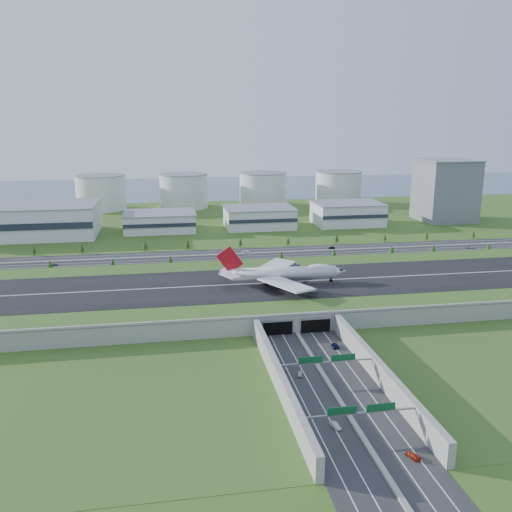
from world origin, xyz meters
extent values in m
plane|color=#344C17|center=(0.00, 0.00, 0.00)|extent=(1200.00, 1200.00, 0.00)
cube|color=gray|center=(0.00, 0.00, 4.00)|extent=(520.00, 100.00, 8.00)
cube|color=#38581E|center=(0.00, 0.00, 8.08)|extent=(520.00, 100.00, 0.16)
cube|color=black|center=(0.00, 0.00, 8.22)|extent=(520.00, 58.00, 0.12)
cube|color=silver|center=(0.00, 0.00, 8.30)|extent=(520.00, 0.90, 0.02)
cube|color=gray|center=(0.00, -49.40, 8.60)|extent=(520.00, 1.20, 1.20)
cube|color=#28282B|center=(0.00, -110.00, 0.06)|extent=(34.00, 120.00, 0.12)
cube|color=gray|center=(0.00, -110.00, 0.45)|extent=(1.60, 120.00, 0.90)
cube|color=gray|center=(-18.20, -100.00, 4.00)|extent=(2.40, 100.00, 8.00)
cube|color=gray|center=(18.20, -100.00, 4.00)|extent=(2.40, 100.00, 8.00)
cube|color=black|center=(-8.50, -50.20, 3.20)|extent=(13.00, 1.20, 6.00)
cube|color=black|center=(8.50, -50.20, 3.20)|extent=(13.00, 1.20, 6.00)
cylinder|color=gray|center=(-19.00, -95.00, 3.50)|extent=(0.70, 0.70, 7.00)
cylinder|color=gray|center=(19.00, -95.00, 3.50)|extent=(0.70, 0.70, 7.00)
cube|color=gray|center=(0.00, -95.00, 7.20)|extent=(38.00, 0.50, 0.50)
cube|color=#0C4C23|center=(-6.00, -95.10, 8.60)|extent=(9.00, 0.30, 2.40)
cube|color=#0C4C23|center=(6.00, -95.10, 8.60)|extent=(9.00, 0.30, 2.40)
cylinder|color=gray|center=(-19.00, -130.00, 3.50)|extent=(0.70, 0.70, 7.00)
cylinder|color=gray|center=(19.00, -130.00, 3.50)|extent=(0.70, 0.70, 7.00)
cube|color=gray|center=(0.00, -130.00, 7.20)|extent=(38.00, 0.50, 0.50)
cube|color=#0C4C23|center=(-6.00, -130.10, 8.60)|extent=(9.00, 0.30, 2.40)
cube|color=#0C4C23|center=(6.00, -130.10, 8.60)|extent=(9.00, 0.30, 2.40)
cube|color=#28282B|center=(0.00, 95.00, 0.06)|extent=(560.00, 36.00, 0.12)
cylinder|color=#3D2819|center=(-126.63, 73.00, 1.17)|extent=(0.50, 0.50, 2.34)
cone|color=#143D10|center=(-126.63, 73.00, 4.15)|extent=(3.63, 3.63, 4.67)
cylinder|color=#3D2819|center=(-89.06, 73.00, 1.09)|extent=(0.50, 0.50, 2.18)
cone|color=#143D10|center=(-89.06, 73.00, 3.88)|extent=(3.40, 3.40, 4.37)
cylinder|color=#3D2819|center=(-53.22, 73.00, 1.16)|extent=(0.50, 0.50, 2.32)
cone|color=#143D10|center=(-53.22, 73.00, 4.13)|extent=(3.61, 3.61, 4.64)
cylinder|color=#3D2819|center=(-16.11, 73.00, 1.03)|extent=(0.50, 0.50, 2.07)
cone|color=#143D10|center=(-16.11, 73.00, 3.67)|extent=(3.21, 3.21, 4.13)
cylinder|color=#3D2819|center=(19.57, 73.00, 1.14)|extent=(0.50, 0.50, 2.27)
cone|color=#143D10|center=(19.57, 73.00, 4.04)|extent=(3.53, 3.53, 4.54)
cylinder|color=#3D2819|center=(55.91, 73.00, 1.11)|extent=(0.50, 0.50, 2.22)
cone|color=#143D10|center=(55.91, 73.00, 3.95)|extent=(3.46, 3.46, 4.45)
cylinder|color=#3D2819|center=(96.77, 73.00, 1.24)|extent=(0.50, 0.50, 2.48)
cone|color=#143D10|center=(96.77, 73.00, 4.41)|extent=(3.86, 3.86, 4.96)
cylinder|color=#3D2819|center=(127.37, 73.00, 1.21)|extent=(0.50, 0.50, 2.41)
cone|color=#143D10|center=(127.37, 73.00, 4.29)|extent=(3.75, 3.75, 4.82)
cylinder|color=#3D2819|center=(169.35, 73.00, 1.11)|extent=(0.50, 0.50, 2.23)
cone|color=#143D10|center=(169.35, 73.00, 3.96)|extent=(3.47, 3.47, 4.46)
cylinder|color=#3D2819|center=(-145.77, 117.00, 1.07)|extent=(0.50, 0.50, 2.14)
cone|color=#143D10|center=(-145.77, 117.00, 3.81)|extent=(3.33, 3.33, 4.28)
cylinder|color=#3D2819|center=(-113.83, 117.00, 1.12)|extent=(0.50, 0.50, 2.23)
cone|color=#143D10|center=(-113.83, 117.00, 3.97)|extent=(3.47, 3.47, 4.46)
cylinder|color=#3D2819|center=(-70.19, 117.00, 1.23)|extent=(0.50, 0.50, 2.45)
cone|color=#143D10|center=(-70.19, 117.00, 4.36)|extent=(3.81, 3.81, 4.90)
cylinder|color=#3D2819|center=(-40.27, 117.00, 1.17)|extent=(0.50, 0.50, 2.34)
cone|color=#143D10|center=(-40.27, 117.00, 4.16)|extent=(3.64, 3.64, 4.68)
cylinder|color=#3D2819|center=(-1.85, 117.00, 1.16)|extent=(0.50, 0.50, 2.31)
cone|color=#143D10|center=(-1.85, 117.00, 4.11)|extent=(3.59, 3.59, 4.62)
cylinder|color=#3D2819|center=(34.07, 117.00, 1.04)|extent=(0.50, 0.50, 2.08)
cone|color=#143D10|center=(34.07, 117.00, 3.69)|extent=(3.23, 3.23, 4.15)
cylinder|color=#3D2819|center=(71.60, 117.00, 1.26)|extent=(0.50, 0.50, 2.51)
cone|color=#143D10|center=(71.60, 117.00, 4.46)|extent=(3.91, 3.91, 5.02)
cylinder|color=#3D2819|center=(110.19, 117.00, 1.00)|extent=(0.50, 0.50, 2.00)
cone|color=#143D10|center=(110.19, 117.00, 3.55)|extent=(3.10, 3.10, 3.99)
cylinder|color=#3D2819|center=(144.56, 117.00, 1.06)|extent=(0.50, 0.50, 2.12)
cone|color=#143D10|center=(144.56, 117.00, 3.77)|extent=(3.30, 3.30, 4.24)
cylinder|color=#3D2819|center=(183.92, 117.00, 1.02)|extent=(0.50, 0.50, 2.03)
cone|color=#143D10|center=(183.92, 117.00, 3.61)|extent=(3.16, 3.16, 4.06)
cube|color=silver|center=(-170.00, 185.00, 12.50)|extent=(120.00, 60.00, 25.00)
cube|color=silver|center=(-60.00, 190.00, 7.50)|extent=(58.00, 42.00, 15.00)
cube|color=silver|center=(25.00, 190.00, 8.50)|extent=(58.00, 42.00, 17.00)
cube|color=silver|center=(105.00, 190.00, 9.50)|extent=(58.00, 42.00, 19.00)
cube|color=slate|center=(200.00, 195.00, 27.50)|extent=(46.00, 46.00, 55.00)
cylinder|color=silver|center=(-120.00, 310.00, 17.50)|extent=(50.00, 50.00, 35.00)
cylinder|color=silver|center=(-35.00, 310.00, 17.50)|extent=(50.00, 50.00, 35.00)
cylinder|color=silver|center=(50.00, 310.00, 17.50)|extent=(50.00, 50.00, 35.00)
cylinder|color=silver|center=(135.00, 310.00, 17.50)|extent=(50.00, 50.00, 35.00)
cube|color=#3C5673|center=(0.00, 480.00, 0.03)|extent=(1200.00, 260.00, 0.06)
cylinder|color=silver|center=(4.77, -2.11, 13.92)|extent=(54.72, 9.11, 6.22)
cone|color=silver|center=(33.90, -3.66, 13.92)|extent=(8.10, 6.63, 6.22)
cone|color=silver|center=(-24.37, -0.55, 14.31)|extent=(10.04, 6.73, 6.22)
ellipsoid|color=silver|center=(23.26, -3.09, 16.16)|extent=(13.51, 5.55, 3.83)
cube|color=silver|center=(1.94, -18.51, 12.95)|extent=(25.21, 31.67, 1.54)
cube|color=silver|center=(3.70, 14.51, 12.95)|extent=(27.13, 31.16, 1.54)
cylinder|color=#38383D|center=(8.78, -14.01, 10.81)|extent=(5.21, 3.18, 2.92)
cylinder|color=#38383D|center=(13.87, -24.99, 10.81)|extent=(5.21, 3.18, 2.92)
cylinder|color=#38383D|center=(10.02, 9.30, 10.81)|extent=(5.21, 3.18, 2.92)
cylinder|color=#38383D|center=(16.25, 19.68, 10.81)|extent=(5.21, 3.18, 2.92)
cube|color=silver|center=(-23.74, -6.92, 15.09)|extent=(10.05, 12.18, 0.58)
cube|color=silver|center=(-23.06, 5.71, 15.09)|extent=(10.73, 12.15, 0.58)
cube|color=#B00C19|center=(-23.40, -0.61, 21.70)|extent=(13.89, 1.61, 14.58)
cylinder|color=black|center=(29.86, -3.44, 8.81)|extent=(1.85, 0.68, 1.85)
cylinder|color=black|center=(0.71, -5.01, 8.81)|extent=(1.85, 0.68, 1.85)
cylinder|color=black|center=(1.05, 1.21, 8.81)|extent=(1.85, 0.68, 1.85)
cylinder|color=black|center=(-5.11, -4.70, 8.81)|extent=(1.85, 0.68, 1.85)
cylinder|color=black|center=(-4.78, 1.52, 8.81)|extent=(1.85, 0.68, 1.85)
imported|color=silver|center=(-8.40, -89.88, 0.86)|extent=(3.03, 4.68, 1.48)
imported|color=silver|center=(-6.27, -125.40, 0.86)|extent=(2.86, 4.78, 1.49)
imported|color=#0B0E3B|center=(12.12, -67.46, 0.89)|extent=(3.07, 5.76, 1.54)
imported|color=maroon|center=(10.45, -143.50, 0.82)|extent=(3.56, 5.21, 1.40)
imported|color=#5A5A5F|center=(-126.70, 86.10, 0.80)|extent=(4.25, 2.50, 1.36)
imported|color=black|center=(63.03, 101.21, 0.92)|extent=(5.11, 2.94, 1.59)
imported|color=silver|center=(162.92, 85.49, 0.83)|extent=(5.60, 4.12, 1.41)
imported|color=white|center=(0.22, 100.31, 0.86)|extent=(5.50, 3.59, 1.48)
camera|label=1|loc=(-54.52, -266.51, 91.57)|focal=38.00mm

